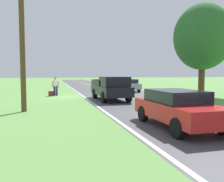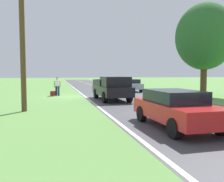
# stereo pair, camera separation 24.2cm
# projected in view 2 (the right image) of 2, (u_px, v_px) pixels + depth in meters

# --- Properties ---
(ground_plane) EXTENTS (200.00, 200.00, 0.00)m
(ground_plane) POSITION_uv_depth(u_px,v_px,m) (72.00, 97.00, 21.07)
(ground_plane) COLOR #609347
(road_surface) EXTENTS (8.01, 120.00, 0.00)m
(road_surface) POSITION_uv_depth(u_px,v_px,m) (125.00, 95.00, 22.22)
(road_surface) COLOR #47474C
(road_surface) RESTS_ON ground
(lane_edge_line) EXTENTS (0.16, 117.60, 0.00)m
(lane_edge_line) POSITION_uv_depth(u_px,v_px,m) (85.00, 96.00, 21.34)
(lane_edge_line) COLOR silver
(lane_edge_line) RESTS_ON ground
(lane_centre_line) EXTENTS (0.14, 117.60, 0.00)m
(lane_centre_line) POSITION_uv_depth(u_px,v_px,m) (125.00, 95.00, 22.22)
(lane_centre_line) COLOR gold
(lane_centre_line) RESTS_ON ground
(hitchhiker_walking) EXTENTS (0.62, 0.53, 1.75)m
(hitchhiker_walking) POSITION_uv_depth(u_px,v_px,m) (57.00, 85.00, 21.98)
(hitchhiker_walking) COLOR navy
(hitchhiker_walking) RESTS_ON ground
(suitcase_carried) EXTENTS (0.47, 0.24, 0.43)m
(suitcase_carried) POSITION_uv_depth(u_px,v_px,m) (53.00, 93.00, 21.89)
(suitcase_carried) COLOR maroon
(suitcase_carried) RESTS_ON ground
(pickup_truck_passing) EXTENTS (2.19, 5.44, 1.82)m
(pickup_truck_passing) POSITION_uv_depth(u_px,v_px,m) (112.00, 88.00, 18.05)
(pickup_truck_passing) COLOR black
(pickup_truck_passing) RESTS_ON ground
(tree_far_side_near) EXTENTS (5.13, 5.13, 8.29)m
(tree_far_side_near) POSITION_uv_depth(u_px,v_px,m) (205.00, 37.00, 20.97)
(tree_far_side_near) COLOR brown
(tree_far_side_near) RESTS_ON ground
(sedan_ahead_same_lane) EXTENTS (1.99, 4.43, 1.41)m
(sedan_ahead_same_lane) POSITION_uv_depth(u_px,v_px,m) (176.00, 108.00, 8.98)
(sedan_ahead_same_lane) COLOR red
(sedan_ahead_same_lane) RESTS_ON ground
(sedan_near_oncoming) EXTENTS (2.03, 4.45, 1.41)m
(sedan_near_oncoming) POSITION_uv_depth(u_px,v_px,m) (130.00, 85.00, 27.35)
(sedan_near_oncoming) COLOR #B2B7C1
(sedan_near_oncoming) RESTS_ON ground
(utility_pole_roadside) EXTENTS (0.28, 0.28, 8.06)m
(utility_pole_roadside) POSITION_uv_depth(u_px,v_px,m) (22.00, 36.00, 12.54)
(utility_pole_roadside) COLOR brown
(utility_pole_roadside) RESTS_ON ground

